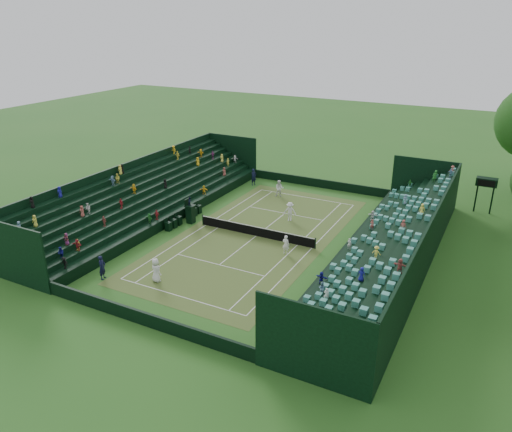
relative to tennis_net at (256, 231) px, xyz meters
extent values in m
plane|color=#28611E|center=(0.00, 0.00, -0.53)|extent=(160.00, 160.00, 0.00)
cube|color=#346923|center=(0.00, 0.00, -0.52)|extent=(12.97, 26.77, 0.01)
cube|color=black|center=(0.00, 15.88, -0.03)|extent=(17.17, 0.20, 1.00)
cube|color=black|center=(0.00, -15.88, -0.03)|extent=(17.17, 0.20, 1.00)
cube|color=black|center=(8.48, 0.00, -0.03)|extent=(0.20, 31.77, 1.00)
cube|color=black|center=(-8.48, 0.00, -0.03)|extent=(0.20, 31.77, 1.00)
cube|color=black|center=(8.98, 0.00, -0.03)|extent=(0.80, 32.00, 1.00)
cube|color=black|center=(9.79, 0.00, 0.20)|extent=(0.80, 32.00, 1.45)
cube|color=black|center=(10.58, 0.00, 0.42)|extent=(0.80, 32.00, 1.90)
cube|color=black|center=(11.38, 0.00, 0.65)|extent=(0.80, 32.00, 2.35)
cube|color=black|center=(12.18, 0.00, 0.87)|extent=(0.80, 32.00, 2.80)
cube|color=black|center=(12.98, 0.00, 1.10)|extent=(0.80, 32.00, 3.25)
cube|color=black|center=(13.79, 0.00, 1.32)|extent=(0.80, 32.00, 3.70)
cube|color=black|center=(14.59, 0.00, 1.55)|extent=(0.80, 32.00, 4.15)
cube|color=black|center=(15.08, 0.00, 1.92)|extent=(0.20, 32.00, 4.90)
cube|color=black|center=(-8.98, 0.00, -0.03)|extent=(0.80, 32.00, 1.00)
cube|color=black|center=(-9.79, 0.00, 0.20)|extent=(0.80, 32.00, 1.45)
cube|color=black|center=(-10.58, 0.00, 0.42)|extent=(0.80, 32.00, 1.90)
cube|color=black|center=(-11.38, 0.00, 0.65)|extent=(0.80, 32.00, 2.35)
cube|color=black|center=(-12.18, 0.00, 0.87)|extent=(0.80, 32.00, 2.80)
cube|color=black|center=(-12.98, 0.00, 1.10)|extent=(0.80, 32.00, 3.25)
cube|color=black|center=(-13.79, 0.00, 1.32)|extent=(0.80, 32.00, 3.70)
cube|color=black|center=(-14.59, 0.00, 1.55)|extent=(0.80, 32.00, 4.15)
cube|color=black|center=(-15.08, 0.00, 1.92)|extent=(0.20, 32.00, 4.90)
cylinder|color=black|center=(-5.79, 0.00, 0.00)|extent=(0.10, 0.10, 1.06)
cylinder|color=black|center=(5.79, 0.00, 0.00)|extent=(0.10, 0.10, 1.06)
cube|color=black|center=(0.00, 0.00, -0.07)|extent=(11.57, 0.02, 0.86)
cube|color=white|center=(0.00, 0.00, 0.40)|extent=(11.57, 0.04, 0.07)
cylinder|color=black|center=(17.00, 16.00, 0.97)|extent=(0.16, 0.16, 3.00)
cylinder|color=black|center=(18.50, 16.00, 0.97)|extent=(0.16, 0.16, 3.00)
cube|color=black|center=(17.75, 16.00, 2.77)|extent=(2.00, 1.00, 0.80)
cube|color=black|center=(-7.10, -0.10, 0.33)|extent=(0.67, 0.67, 1.72)
cube|color=black|center=(-7.10, -0.10, 1.24)|extent=(0.86, 0.86, 0.10)
cube|color=black|center=(-7.44, -0.10, 1.57)|extent=(0.08, 0.86, 0.67)
imported|color=black|center=(-7.10, -0.10, 1.73)|extent=(0.39, 0.47, 0.89)
cube|color=black|center=(-7.88, -2.65, -0.10)|extent=(0.53, 0.53, 0.85)
cube|color=black|center=(-8.14, -2.65, 0.43)|extent=(0.06, 0.53, 0.53)
cube|color=black|center=(-7.88, -1.85, -0.10)|extent=(0.53, 0.53, 0.85)
cube|color=black|center=(-8.14, -1.85, 0.43)|extent=(0.06, 0.53, 0.53)
cube|color=black|center=(-7.88, -1.05, -0.10)|extent=(0.53, 0.53, 0.85)
cube|color=black|center=(-8.14, -1.05, 0.43)|extent=(0.06, 0.53, 0.53)
cube|color=black|center=(-7.88, 0.75, -0.10)|extent=(0.53, 0.53, 0.85)
cube|color=black|center=(-8.14, 0.75, 0.43)|extent=(0.06, 0.53, 0.53)
cube|color=black|center=(-7.88, 1.55, -0.10)|extent=(0.53, 0.53, 0.85)
cube|color=black|center=(-8.14, 1.55, 0.43)|extent=(0.06, 0.53, 0.53)
cube|color=black|center=(-7.88, 2.35, -0.10)|extent=(0.53, 0.53, 0.85)
cube|color=black|center=(-8.14, 2.35, 0.43)|extent=(0.06, 0.53, 0.53)
imported|color=silver|center=(-2.81, -10.90, 0.43)|extent=(1.07, 0.84, 1.92)
imported|color=white|center=(3.90, -2.02, 0.33)|extent=(0.63, 0.42, 1.70)
imported|color=white|center=(-2.70, 10.75, 0.43)|extent=(1.14, 1.03, 1.91)
imported|color=white|center=(1.19, 4.89, 0.43)|extent=(1.39, 1.05, 1.91)
imported|color=black|center=(-7.16, 13.08, 0.47)|extent=(0.72, 0.86, 1.99)
imported|color=black|center=(-6.71, -12.46, 0.44)|extent=(0.63, 0.80, 1.94)
camera|label=1|loc=(19.33, -36.89, 18.25)|focal=35.00mm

